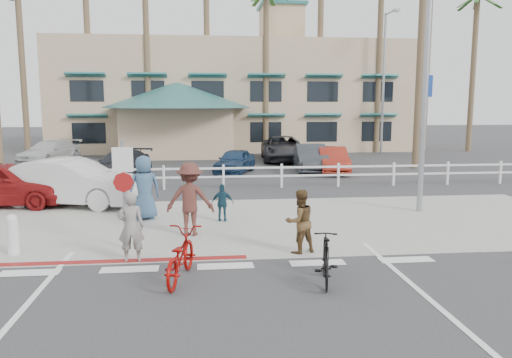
{
  "coord_description": "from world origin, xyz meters",
  "views": [
    {
      "loc": [
        -0.46,
        -9.63,
        3.43
      ],
      "look_at": [
        0.93,
        3.12,
        1.5
      ],
      "focal_mm": 35.0,
      "sensor_mm": 36.0,
      "label": 1
    }
  ],
  "objects": [
    {
      "name": "palm_6",
      "position": [
        8.0,
        26.0,
        8.5
      ],
      "size": [
        4.0,
        4.0,
        17.0
      ],
      "primitive_type": null,
      "color": "#25521F",
      "rests_on": "ground"
    },
    {
      "name": "palm_3",
      "position": [
        -4.0,
        25.0,
        7.0
      ],
      "size": [
        4.0,
        4.0,
        14.0
      ],
      "primitive_type": null,
      "color": "#25521F",
      "rests_on": "ground"
    },
    {
      "name": "rider_black",
      "position": [
        1.76,
        1.43,
        0.75
      ],
      "size": [
        0.87,
        0.77,
        1.5
      ],
      "primitive_type": "imported",
      "rotation": [
        0.0,
        0.0,
        3.48
      ],
      "color": "#533A1F",
      "rests_on": "ground"
    },
    {
      "name": "bike_red",
      "position": [
        -0.92,
        -0.13,
        0.5
      ],
      "size": [
        1.04,
        1.99,
        0.99
      ],
      "primitive_type": "imported",
      "rotation": [
        0.0,
        0.0,
        2.93
      ],
      "color": "#870704",
      "rests_on": "ground"
    },
    {
      "name": "palm_7",
      "position": [
        12.0,
        25.0,
        7.0
      ],
      "size": [
        4.0,
        4.0,
        14.0
      ],
      "primitive_type": null,
      "color": "#25521F",
      "rests_on": "ground"
    },
    {
      "name": "lot_car_6",
      "position": [
        6.08,
        14.82,
        0.65
      ],
      "size": [
        1.87,
        4.08,
        1.3
      ],
      "primitive_type": "imported",
      "rotation": [
        0.0,
        0.0,
        -0.13
      ],
      "color": "maroon",
      "rests_on": "ground"
    },
    {
      "name": "palm_9",
      "position": [
        19.0,
        25.0,
        6.5
      ],
      "size": [
        4.0,
        4.0,
        13.0
      ],
      "primitive_type": null,
      "color": "#25521F",
      "rests_on": "ground"
    },
    {
      "name": "lot_car_4",
      "position": [
        -9.33,
        20.49,
        0.66
      ],
      "size": [
        3.24,
        4.91,
        1.32
      ],
      "primitive_type": "imported",
      "rotation": [
        0.0,
        0.0,
        -0.33
      ],
      "color": "silver",
      "rests_on": "ground"
    },
    {
      "name": "palm_1",
      "position": [
        -12.0,
        25.0,
        6.5
      ],
      "size": [
        4.0,
        4.0,
        13.0
      ],
      "primitive_type": null,
      "color": "#25521F",
      "rests_on": "ground"
    },
    {
      "name": "lot_car_5",
      "position": [
        4.46,
        20.32,
        0.75
      ],
      "size": [
        2.92,
        5.6,
        1.51
      ],
      "primitive_type": "imported",
      "rotation": [
        0.0,
        0.0,
        -0.08
      ],
      "color": "#28282E",
      "rests_on": "ground"
    },
    {
      "name": "palm_11",
      "position": [
        11.0,
        16.0,
        7.0
      ],
      "size": [
        4.0,
        4.0,
        14.0
      ],
      "primitive_type": null,
      "color": "#25521F",
      "rests_on": "ground"
    },
    {
      "name": "building",
      "position": [
        2.0,
        31.0,
        5.65
      ],
      "size": [
        28.0,
        16.0,
        11.3
      ],
      "primitive_type": null,
      "color": "tan",
      "rests_on": "ground"
    },
    {
      "name": "sign_post",
      "position": [
        -2.3,
        2.2,
        1.45
      ],
      "size": [
        0.5,
        0.1,
        2.9
      ],
      "primitive_type": null,
      "color": "gray",
      "rests_on": "ground"
    },
    {
      "name": "curb_red",
      "position": [
        -3.0,
        1.2,
        0.01
      ],
      "size": [
        7.0,
        0.25,
        0.02
      ],
      "primitive_type": "cube",
      "color": "maroon",
      "rests_on": "ground"
    },
    {
      "name": "palm_4",
      "position": [
        0.0,
        26.0,
        7.5
      ],
      "size": [
        4.0,
        4.0,
        15.0
      ],
      "primitive_type": null,
      "color": "#25521F",
      "rests_on": "ground"
    },
    {
      "name": "pedestrian_child",
      "position": [
        0.12,
        4.75,
        0.56
      ],
      "size": [
        0.68,
        0.35,
        1.12
      ],
      "primitive_type": "imported",
      "rotation": [
        0.0,
        0.0,
        3.03
      ],
      "color": "#163A4B",
      "rests_on": "ground"
    },
    {
      "name": "palm_2",
      "position": [
        -8.0,
        26.0,
        8.0
      ],
      "size": [
        4.0,
        4.0,
        16.0
      ],
      "primitive_type": null,
      "color": "#25521F",
      "rests_on": "ground"
    },
    {
      "name": "ground",
      "position": [
        0.0,
        0.0,
        0.0
      ],
      "size": [
        140.0,
        140.0,
        0.0
      ],
      "primitive_type": "plane",
      "color": "#333335"
    },
    {
      "name": "bike_black",
      "position": [
        1.88,
        -0.57,
        0.48
      ],
      "size": [
        0.78,
        1.66,
        0.96
      ],
      "primitive_type": "imported",
      "rotation": [
        0.0,
        0.0,
        2.93
      ],
      "color": "black",
      "rests_on": "ground"
    },
    {
      "name": "palm_5",
      "position": [
        4.0,
        25.0,
        6.5
      ],
      "size": [
        4.0,
        4.0,
        13.0
      ],
      "primitive_type": null,
      "color": "#25521F",
      "rests_on": "ground"
    },
    {
      "name": "rail_fence",
      "position": [
        0.5,
        10.5,
        0.5
      ],
      "size": [
        29.4,
        0.16,
        1.0
      ],
      "primitive_type": null,
      "color": "silver",
      "rests_on": "ground"
    },
    {
      "name": "car_red_compact",
      "position": [
        -7.19,
        7.86,
        0.78
      ],
      "size": [
        4.77,
        2.39,
        1.56
      ],
      "primitive_type": "imported",
      "rotation": [
        0.0,
        0.0,
        1.45
      ],
      "color": "maroon",
      "rests_on": "ground"
    },
    {
      "name": "pedestrian_b",
      "position": [
        -2.18,
        5.27,
        0.97
      ],
      "size": [
        1.1,
        0.9,
        1.93
      ],
      "primitive_type": "imported",
      "rotation": [
        0.0,
        0.0,
        3.49
      ],
      "color": "#355270",
      "rests_on": "ground"
    },
    {
      "name": "cross_street",
      "position": [
        0.0,
        8.5,
        0.0
      ],
      "size": [
        40.0,
        5.0,
        0.01
      ],
      "primitive_type": "cube",
      "color": "#333335",
      "rests_on": "ground"
    },
    {
      "name": "car_white_sedan",
      "position": [
        -4.89,
        7.64,
        0.81
      ],
      "size": [
        5.18,
        3.08,
        1.61
      ],
      "primitive_type": "imported",
      "rotation": [
        0.0,
        0.0,
        1.27
      ],
      "color": "silver",
      "rests_on": "ground"
    },
    {
      "name": "lot_car_3",
      "position": [
        5.08,
        15.33,
        0.7
      ],
      "size": [
        1.93,
        4.37,
        1.39
      ],
      "primitive_type": "imported",
      "rotation": [
        0.0,
        0.0,
        -0.11
      ],
      "color": "#30353A",
      "rests_on": "ground"
    },
    {
      "name": "streetlight_0",
      "position": [
        6.5,
        5.5,
        4.5
      ],
      "size": [
        0.6,
        2.0,
        9.0
      ],
      "primitive_type": null,
      "color": "gray",
      "rests_on": "ground"
    },
    {
      "name": "pedestrian_a",
      "position": [
        -0.79,
        3.3,
        0.97
      ],
      "size": [
        1.33,
        0.86,
        1.94
      ],
      "primitive_type": "imported",
      "rotation": [
        0.0,
        0.0,
        3.02
      ],
      "color": "#4E2721",
      "rests_on": "ground"
    },
    {
      "name": "rider_red",
      "position": [
        -2.02,
        1.17,
        0.78
      ],
      "size": [
        0.58,
        0.39,
        1.57
      ],
      "primitive_type": "imported",
      "rotation": [
        0.0,
        0.0,
        3.16
      ],
      "color": "gray",
      "rests_on": "ground"
    },
    {
      "name": "streetlight_1",
      "position": [
        12.0,
        24.0,
        4.75
      ],
      "size": [
        0.6,
        2.0,
        9.5
      ],
      "primitive_type": null,
      "color": "gray",
      "rests_on": "ground"
    },
    {
      "name": "palm_8",
      "position": [
        16.0,
        26.0,
        7.5
      ],
      "size": [
        4.0,
        4.0,
        15.0
      ],
      "primitive_type": null,
      "color": "#25521F",
      "rests_on": "ground"
    },
    {
      "name": "lot_car_2",
      "position": [
        1.17,
        15.16,
        0.6
      ],
      "size": [
        2.58,
        3.82,
        1.21
      ],
      "primitive_type": "imported",
      "rotation": [
        0.0,
        0.0,
        -0.36
      ],
      "color": "navy",
      "rests_on": "ground"
    },
    {
      "name": "lot_car_1",
      "position": [
        -4.15,
        13.74,
        0.65
      ],
      "size": [
        2.75,
        4.77,
        1.3
      ],
      "primitive_type": "imported",
      "rotation": [
        0.0,
        0.0,
        -0.22
      ],
      "color": "black",
      "rests_on": "ground"
    },
    {
      "name": "bollard_0",
      "position": [
        -4.8,
        2.0,
        0.47
      ],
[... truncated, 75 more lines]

